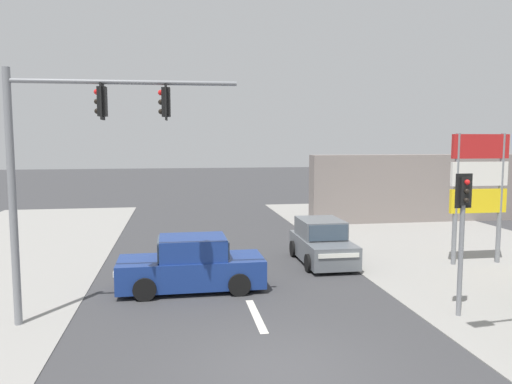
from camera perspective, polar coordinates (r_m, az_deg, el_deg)
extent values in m
plane|color=#3A3A3D|center=(10.10, 2.90, -19.64)|extent=(140.00, 140.00, 0.00)
cube|color=silver|center=(12.82, 0.02, -13.92)|extent=(0.20, 2.40, 0.01)
cube|color=silver|center=(17.56, -2.61, -8.43)|extent=(0.20, 2.40, 0.01)
cylinder|color=slate|center=(12.80, -26.07, -0.77)|extent=(0.18, 0.18, 6.00)
cylinder|color=slate|center=(12.21, -14.77, 12.05)|extent=(5.20, 0.27, 0.11)
cube|color=black|center=(12.24, -17.17, 9.84)|extent=(0.21, 0.27, 0.68)
cube|color=black|center=(12.24, -17.17, 9.84)|extent=(0.05, 0.44, 0.84)
sphere|color=red|center=(12.28, -17.76, 10.84)|extent=(0.13, 0.13, 0.13)
sphere|color=black|center=(12.26, -17.73, 9.82)|extent=(0.13, 0.13, 0.13)
sphere|color=black|center=(12.25, -17.69, 8.80)|extent=(0.13, 0.13, 0.13)
cube|color=black|center=(12.09, -10.24, 10.07)|extent=(0.21, 0.27, 0.68)
cube|color=black|center=(12.09, -10.24, 10.07)|extent=(0.05, 0.44, 0.84)
sphere|color=red|center=(12.11, -10.84, 11.09)|extent=(0.13, 0.13, 0.13)
sphere|color=black|center=(12.10, -10.82, 10.05)|extent=(0.13, 0.13, 0.13)
sphere|color=black|center=(12.08, -10.80, 9.01)|extent=(0.13, 0.13, 0.13)
cylinder|color=slate|center=(13.36, 22.34, -7.32)|extent=(0.12, 0.12, 2.80)
cube|color=black|center=(13.08, 22.64, 0.13)|extent=(0.27, 0.22, 0.68)
cube|color=black|center=(13.08, 22.64, 0.13)|extent=(0.44, 0.07, 0.84)
sphere|color=red|center=(12.97, 22.99, 1.04)|extent=(0.13, 0.13, 0.13)
sphere|color=black|center=(12.99, 22.95, 0.08)|extent=(0.13, 0.13, 0.13)
sphere|color=black|center=(13.01, 22.91, -0.89)|extent=(0.13, 0.13, 0.13)
cylinder|color=slate|center=(18.62, 21.86, -0.84)|extent=(0.16, 0.16, 4.60)
cylinder|color=slate|center=(19.55, 26.13, -0.72)|extent=(0.16, 0.16, 4.60)
cube|color=red|center=(18.96, 24.28, 4.78)|extent=(2.10, 0.14, 0.84)
cube|color=silver|center=(18.99, 24.16, 1.92)|extent=(2.10, 0.14, 0.84)
cube|color=yellow|center=(19.08, 24.04, -0.93)|extent=(2.10, 0.14, 0.84)
cube|color=gray|center=(28.18, 18.19, 0.43)|extent=(12.00, 1.00, 3.60)
cube|color=navy|center=(14.89, -7.41, -8.97)|extent=(4.22, 1.75, 0.80)
cube|color=navy|center=(14.73, -7.25, -6.30)|extent=(1.92, 1.58, 0.62)
cube|color=#384756|center=(14.72, -11.05, -6.37)|extent=(0.08, 1.44, 0.53)
cube|color=#384756|center=(14.80, -3.48, -6.20)|extent=(0.08, 1.40, 0.50)
cube|color=white|center=(14.92, -15.67, -8.41)|extent=(0.06, 1.45, 0.14)
cylinder|color=black|center=(14.14, -12.62, -10.81)|extent=(0.64, 0.20, 0.64)
cylinder|color=black|center=(15.78, -12.32, -9.04)|extent=(0.64, 0.20, 0.64)
cylinder|color=black|center=(14.25, -1.92, -10.54)|extent=(0.64, 0.20, 0.64)
cylinder|color=black|center=(15.87, -2.77, -8.82)|extent=(0.64, 0.20, 0.64)
cube|color=slate|center=(18.02, 7.61, -6.45)|extent=(1.62, 3.61, 0.76)
cube|color=slate|center=(18.17, 7.37, -4.10)|extent=(1.49, 1.91, 0.64)
cube|color=#384756|center=(17.26, 8.27, -4.65)|extent=(1.36, 0.07, 0.54)
cube|color=#384756|center=(19.09, 6.56, -3.60)|extent=(1.33, 0.07, 0.51)
cube|color=white|center=(16.29, 9.45, -7.20)|extent=(1.36, 0.05, 0.14)
cylinder|color=black|center=(17.29, 11.23, -7.76)|extent=(0.18, 0.60, 0.60)
cylinder|color=black|center=(16.81, 6.05, -8.07)|extent=(0.18, 0.60, 0.60)
cylinder|color=black|center=(19.34, 8.95, -6.25)|extent=(0.18, 0.60, 0.60)
cylinder|color=black|center=(18.92, 4.30, -6.47)|extent=(0.18, 0.60, 0.60)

